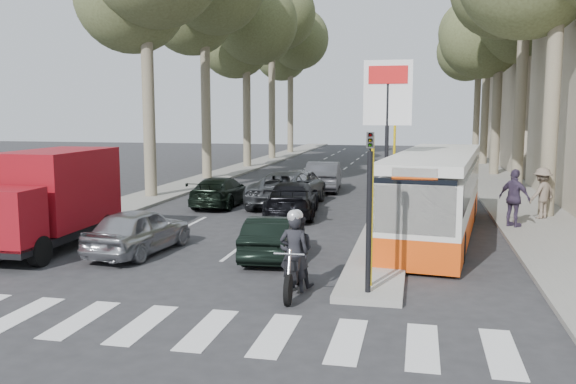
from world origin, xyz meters
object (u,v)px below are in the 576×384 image
Objects in this scene: silver_hatchback at (139,230)px; dark_hatchback at (272,237)px; city_bus at (435,192)px; motorcycle at (295,254)px; red_truck at (50,198)px.

silver_hatchback is 1.10× the size of dark_hatchback.
city_bus is 7.69m from motorcycle.
motorcycle reaches higher than silver_hatchback.
dark_hatchback is 3.28m from motorcycle.
silver_hatchback is 5.78m from motorcycle.
city_bus reaches higher than silver_hatchback.
red_truck is at bearing 157.96° from motorcycle.
silver_hatchback is 3.85m from dark_hatchback.
dark_hatchback is 6.02m from city_bus.
red_truck reaches higher than dark_hatchback.
silver_hatchback is at bearing 0.72° from dark_hatchback.
city_bus is 4.77× the size of motorcycle.
motorcycle is (-3.19, -6.97, -0.59)m from city_bus.
red_truck is at bearing -1.30° from dark_hatchback.
silver_hatchback is 0.72× the size of red_truck.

